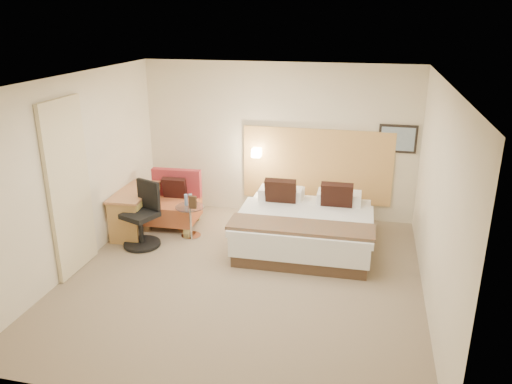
% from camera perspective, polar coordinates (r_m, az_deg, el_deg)
% --- Properties ---
extents(floor, '(4.80, 5.00, 0.02)m').
position_cam_1_polar(floor, '(7.01, -1.49, -9.87)').
color(floor, '#786751').
rests_on(floor, ground).
extents(ceiling, '(4.80, 5.00, 0.02)m').
position_cam_1_polar(ceiling, '(6.14, -1.72, 12.79)').
color(ceiling, white).
rests_on(ceiling, floor).
extents(wall_back, '(4.80, 0.02, 2.70)m').
position_cam_1_polar(wall_back, '(8.80, 2.52, 5.89)').
color(wall_back, beige).
rests_on(wall_back, floor).
extents(wall_front, '(4.80, 0.02, 2.70)m').
position_cam_1_polar(wall_front, '(4.27, -10.19, -10.04)').
color(wall_front, beige).
rests_on(wall_front, floor).
extents(wall_left, '(0.02, 5.00, 2.70)m').
position_cam_1_polar(wall_left, '(7.40, -19.98, 2.03)').
color(wall_left, beige).
rests_on(wall_left, floor).
extents(wall_right, '(0.02, 5.00, 2.70)m').
position_cam_1_polar(wall_right, '(6.32, 20.07, -0.94)').
color(wall_right, beige).
rests_on(wall_right, floor).
extents(headboard_panel, '(2.60, 0.04, 1.30)m').
position_cam_1_polar(headboard_panel, '(8.77, 6.93, 3.01)').
color(headboard_panel, tan).
rests_on(headboard_panel, wall_back).
extents(art_frame, '(0.62, 0.03, 0.47)m').
position_cam_1_polar(art_frame, '(8.61, 15.89, 5.87)').
color(art_frame, black).
rests_on(art_frame, wall_back).
extents(art_canvas, '(0.54, 0.01, 0.39)m').
position_cam_1_polar(art_canvas, '(8.59, 15.90, 5.84)').
color(art_canvas, '#768EA3').
rests_on(art_canvas, wall_back).
extents(lamp_arm, '(0.02, 0.12, 0.02)m').
position_cam_1_polar(lamp_arm, '(8.83, 0.15, 4.62)').
color(lamp_arm, white).
rests_on(lamp_arm, wall_back).
extents(lamp_shade, '(0.15, 0.15, 0.15)m').
position_cam_1_polar(lamp_shade, '(8.78, 0.06, 4.52)').
color(lamp_shade, '#F4E3BE').
rests_on(lamp_shade, wall_back).
extents(curtain, '(0.06, 0.90, 2.42)m').
position_cam_1_polar(curtain, '(7.22, -20.57, 0.43)').
color(curtain, beige).
rests_on(curtain, wall_left).
extents(bottle_a, '(0.06, 0.06, 0.19)m').
position_cam_1_polar(bottle_a, '(8.13, -8.00, -0.90)').
color(bottle_a, '#849DCD').
rests_on(bottle_a, side_table).
extents(bottle_b, '(0.06, 0.06, 0.19)m').
position_cam_1_polar(bottle_b, '(8.13, -7.51, -0.86)').
color(bottle_b, '#7BA7BF').
rests_on(bottle_b, side_table).
extents(menu_folder, '(0.12, 0.05, 0.21)m').
position_cam_1_polar(menu_folder, '(7.99, -7.24, -1.16)').
color(menu_folder, '#3B2818').
rests_on(menu_folder, side_table).
extents(bed, '(2.09, 2.01, 1.00)m').
position_cam_1_polar(bed, '(7.84, 5.68, -3.88)').
color(bed, '#443022').
rests_on(bed, floor).
extents(lounge_chair, '(0.90, 0.80, 0.92)m').
position_cam_1_polar(lounge_chair, '(8.69, -9.46, -1.36)').
color(lounge_chair, '#A3784C').
rests_on(lounge_chair, floor).
extents(side_table, '(0.48, 0.48, 0.52)m').
position_cam_1_polar(side_table, '(8.19, -7.50, -3.16)').
color(side_table, silver).
rests_on(side_table, floor).
extents(desk, '(0.60, 1.18, 0.71)m').
position_cam_1_polar(desk, '(8.45, -13.57, -0.85)').
color(desk, '#AE6F44').
rests_on(desk, floor).
extents(desk_chair, '(0.75, 0.75, 1.02)m').
position_cam_1_polar(desk_chair, '(7.97, -12.80, -3.15)').
color(desk_chair, black).
rests_on(desk_chair, floor).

